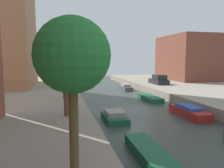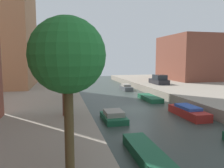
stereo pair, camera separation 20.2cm
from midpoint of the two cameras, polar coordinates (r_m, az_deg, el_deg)
The scene contains 12 objects.
ground_plane at distance 21.45m, azimuth 6.41°, elevation -6.73°, with size 84.00×84.00×0.00m, color #333D38.
low_block_right at distance 45.16m, azimuth 20.58°, elevation 6.53°, with size 10.00×11.61×8.41m, color brown.
street_tree_0 at distance 6.92m, azimuth -10.90°, elevation 7.09°, with size 2.43×2.43×5.27m.
street_tree_1 at distance 15.06m, azimuth -12.21°, elevation 5.16°, with size 2.61×2.61×4.94m.
street_tree_2 at distance 21.70m, azimuth -12.57°, elevation 5.25°, with size 1.97×1.97×4.53m.
street_tree_3 at distance 29.90m, azimuth -12.77°, elevation 4.55°, with size 1.89×1.89×3.96m.
parked_car at distance 35.17m, azimuth 12.53°, elevation 1.03°, with size 1.95×4.04×1.49m.
moored_boat_left_2 at distance 11.38m, azimuth 9.59°, elevation -17.62°, with size 1.32×4.40×0.56m.
moored_boat_left_3 at distance 17.49m, azimuth 0.75°, elevation -8.58°, with size 1.68×3.22×0.84m.
moored_boat_right_2 at distance 19.89m, azimuth 19.85°, elevation -6.94°, with size 1.50×4.42×0.93m.
moored_boat_right_3 at distance 26.44m, azimuth 10.22°, elevation -3.69°, with size 1.56×4.43×0.51m.
moored_boat_right_4 at distance 34.58m, azimuth 3.92°, elevation -0.95°, with size 1.40×3.09×0.95m.
Camera 2 is at (-6.99, -19.66, 4.93)m, focal length 34.51 mm.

